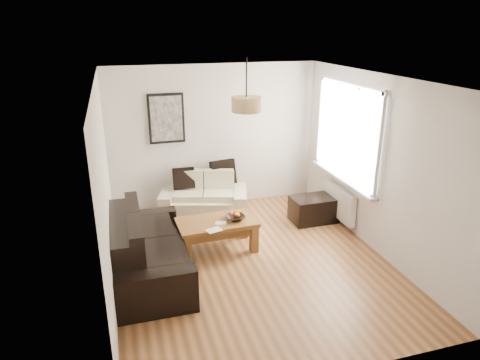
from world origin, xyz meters
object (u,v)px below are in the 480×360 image
object	(u,v)px
loveseat_cream	(204,196)
sofa_leather	(149,247)
ottoman	(314,209)
coffee_table	(217,235)

from	to	relation	value
loveseat_cream	sofa_leather	xyz separation A→B (m)	(-1.11, -1.72, 0.06)
loveseat_cream	ottoman	xyz separation A→B (m)	(1.77, -0.77, -0.15)
sofa_leather	coffee_table	size ratio (longest dim) A/B	1.71
loveseat_cream	sofa_leather	size ratio (longest dim) A/B	0.75
loveseat_cream	coffee_table	size ratio (longest dim) A/B	1.29
sofa_leather	loveseat_cream	bearing A→B (deg)	-32.66
coffee_table	ottoman	distance (m)	1.91
coffee_table	ottoman	xyz separation A→B (m)	(1.84, 0.51, -0.02)
loveseat_cream	coffee_table	distance (m)	1.29
loveseat_cream	coffee_table	xyz separation A→B (m)	(-0.07, -1.28, -0.14)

